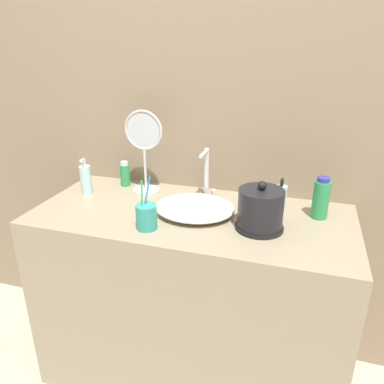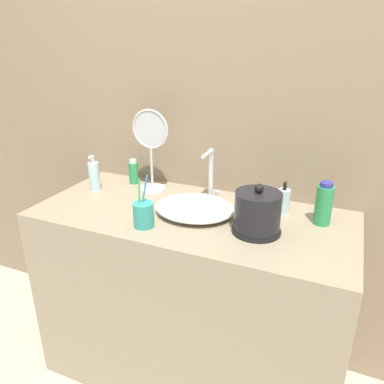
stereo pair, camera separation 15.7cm
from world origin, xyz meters
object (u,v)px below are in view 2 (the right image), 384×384
(toothbrush_cup, at_px, (144,214))
(shampoo_bottle, at_px, (94,176))
(lotion_bottle, at_px, (284,201))
(electric_kettle, at_px, (257,214))
(mouthwash_bottle, at_px, (134,172))
(faucet, at_px, (211,173))
(hand_cream_bottle, at_px, (324,204))
(vanity_mirror, at_px, (151,146))

(toothbrush_cup, height_order, shampoo_bottle, toothbrush_cup)
(toothbrush_cup, distance_m, lotion_bottle, 0.60)
(electric_kettle, bearing_deg, mouthwash_bottle, 159.07)
(faucet, height_order, toothbrush_cup, faucet)
(toothbrush_cup, height_order, hand_cream_bottle, toothbrush_cup)
(electric_kettle, relative_size, vanity_mirror, 0.50)
(electric_kettle, height_order, shampoo_bottle, electric_kettle)
(shampoo_bottle, bearing_deg, toothbrush_cup, -30.41)
(mouthwash_bottle, bearing_deg, electric_kettle, -20.93)
(shampoo_bottle, height_order, hand_cream_bottle, hand_cream_bottle)
(hand_cream_bottle, xyz_separation_m, vanity_mirror, (-0.81, 0.06, 0.14))
(mouthwash_bottle, bearing_deg, vanity_mirror, -17.73)
(hand_cream_bottle, height_order, vanity_mirror, vanity_mirror)
(toothbrush_cup, bearing_deg, mouthwash_bottle, 126.01)
(faucet, distance_m, vanity_mirror, 0.32)
(mouthwash_bottle, bearing_deg, shampoo_bottle, -129.38)
(electric_kettle, distance_m, toothbrush_cup, 0.44)
(lotion_bottle, bearing_deg, shampoo_bottle, -173.54)
(toothbrush_cup, xyz_separation_m, hand_cream_bottle, (0.65, 0.30, 0.03))
(lotion_bottle, xyz_separation_m, shampoo_bottle, (-0.91, -0.10, 0.02))
(lotion_bottle, bearing_deg, faucet, 176.70)
(toothbrush_cup, bearing_deg, faucet, 68.58)
(toothbrush_cup, bearing_deg, lotion_bottle, 35.76)
(faucet, distance_m, toothbrush_cup, 0.40)
(toothbrush_cup, height_order, vanity_mirror, vanity_mirror)
(faucet, bearing_deg, electric_kettle, -40.74)
(lotion_bottle, distance_m, mouthwash_bottle, 0.78)
(electric_kettle, distance_m, shampoo_bottle, 0.85)
(hand_cream_bottle, bearing_deg, toothbrush_cup, -154.96)
(electric_kettle, bearing_deg, shampoo_bottle, 172.02)
(lotion_bottle, relative_size, vanity_mirror, 0.35)
(lotion_bottle, distance_m, hand_cream_bottle, 0.17)
(lotion_bottle, relative_size, mouthwash_bottle, 1.10)
(electric_kettle, distance_m, mouthwash_bottle, 0.77)
(lotion_bottle, xyz_separation_m, hand_cream_bottle, (0.16, -0.05, 0.03))
(toothbrush_cup, distance_m, hand_cream_bottle, 0.72)
(lotion_bottle, bearing_deg, hand_cream_bottle, -15.80)
(electric_kettle, bearing_deg, toothbrush_cup, -163.14)
(faucet, xyz_separation_m, toothbrush_cup, (-0.14, -0.37, -0.07))
(lotion_bottle, height_order, shampoo_bottle, shampoo_bottle)
(vanity_mirror, bearing_deg, toothbrush_cup, -66.00)
(faucet, xyz_separation_m, lotion_bottle, (0.34, -0.02, -0.07))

